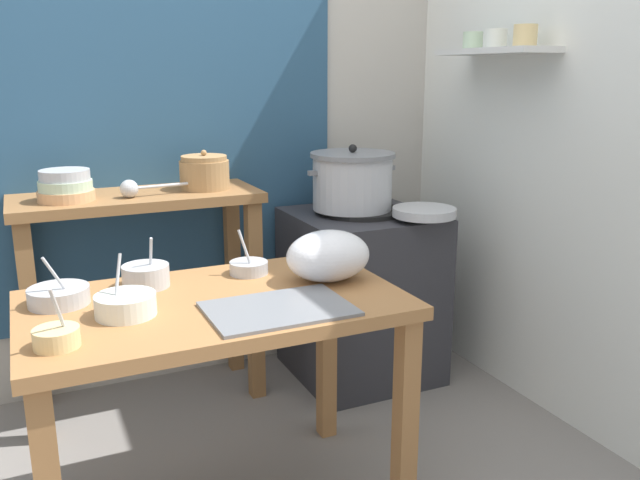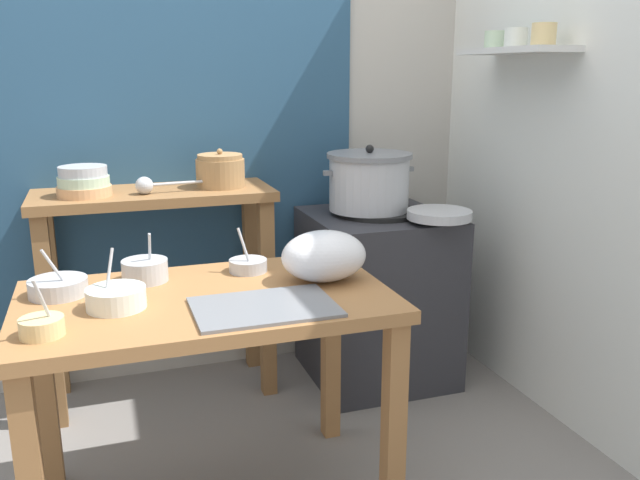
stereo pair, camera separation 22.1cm
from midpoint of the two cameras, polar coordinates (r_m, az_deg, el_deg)
wall_back at (r=2.99m, az=-14.96°, el=12.65°), size 4.40×0.12×2.60m
wall_right at (r=2.76m, az=17.61°, el=12.30°), size 0.30×3.20×2.60m
prep_table at (r=2.03m, az=-12.15°, el=-8.01°), size 1.10×0.66×0.72m
back_shelf_table at (r=2.79m, az=-17.50°, el=-0.65°), size 0.96×0.40×0.90m
stove_block at (r=3.01m, az=1.45°, el=-4.73°), size 0.60×0.61×0.78m
steamer_pot at (r=2.88m, az=0.62°, el=5.14°), size 0.42×0.37×0.29m
clay_pot at (r=2.77m, az=-12.25°, el=5.72°), size 0.20×0.20×0.16m
bowl_stack_enamel at (r=2.67m, az=-23.44°, el=4.28°), size 0.21×0.21×0.12m
ladle at (r=2.66m, az=-18.26°, el=4.25°), size 0.30×0.07×0.07m
serving_tray at (r=1.86m, az=-7.04°, el=-6.00°), size 0.40×0.28×0.01m
plastic_bag at (r=2.09m, az=-2.32°, el=-1.42°), size 0.28×0.22×0.16m
wide_pan at (r=2.77m, az=6.78°, el=2.40°), size 0.27×0.27×0.04m
prep_bowl_0 at (r=1.92m, az=-19.74°, el=-5.30°), size 0.17×0.17×0.17m
prep_bowl_1 at (r=2.08m, az=-24.60°, el=-4.41°), size 0.17×0.17×0.15m
prep_bowl_2 at (r=1.78m, az=-25.28°, el=-7.63°), size 0.11×0.11×0.16m
prep_bowl_3 at (r=2.14m, az=-17.76°, el=-2.95°), size 0.15×0.15×0.16m
prep_bowl_4 at (r=2.20m, az=-9.08°, el=-2.35°), size 0.13×0.13×0.15m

